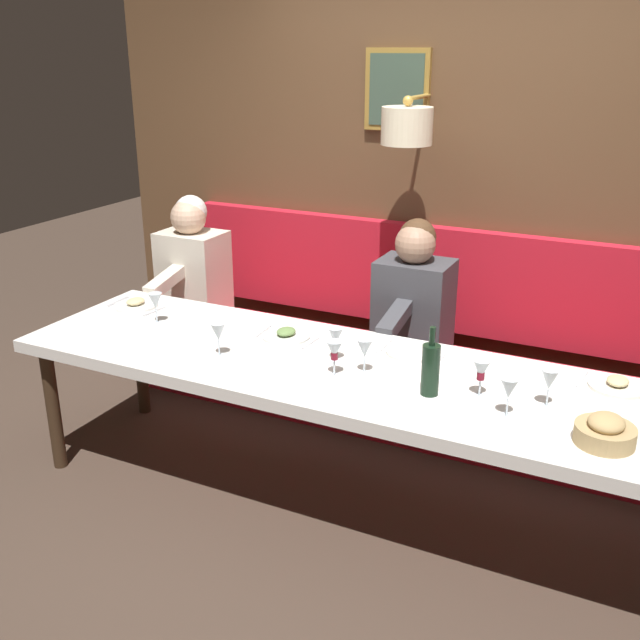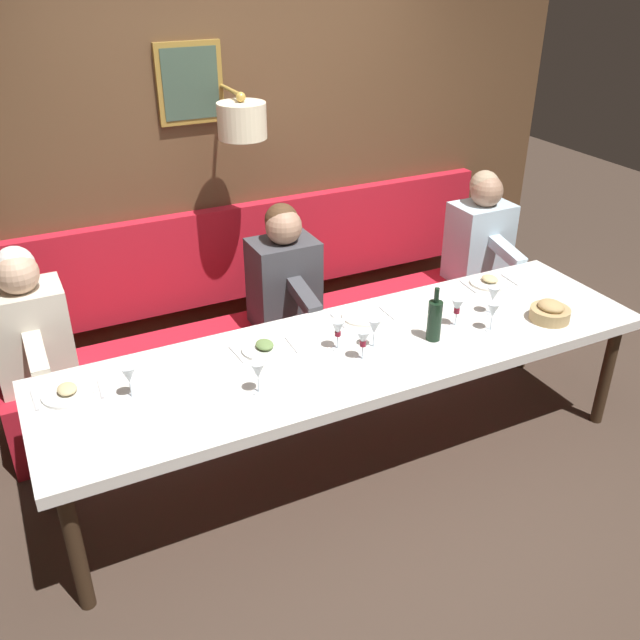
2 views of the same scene
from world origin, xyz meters
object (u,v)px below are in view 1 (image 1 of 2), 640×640
at_px(diner_middle, 192,262).
at_px(wine_glass_0, 155,302).
at_px(wine_glass_1, 481,371).
at_px(dining_table, 349,378).
at_px(bread_bowl, 605,432).
at_px(wine_glass_6, 334,352).
at_px(wine_glass_3, 218,333).
at_px(diner_near, 414,295).
at_px(wine_glass_5, 509,390).
at_px(wine_glass_4, 335,338).
at_px(wine_glass_2, 365,349).
at_px(wine_bottle, 431,369).
at_px(wine_glass_7, 549,381).

distance_m(diner_middle, wine_glass_0, 0.89).
height_order(diner_middle, wine_glass_1, diner_middle).
xyz_separation_m(dining_table, bread_bowl, (-0.22, -1.12, 0.10)).
bearing_deg(wine_glass_6, wine_glass_3, 93.91).
relative_size(diner_near, wine_glass_6, 4.82).
distance_m(dining_table, wine_glass_0, 1.15).
bearing_deg(wine_glass_6, diner_middle, 55.74).
xyz_separation_m(dining_table, wine_glass_5, (-0.17, -0.75, 0.17)).
bearing_deg(diner_near, wine_glass_4, 174.92).
bearing_deg(wine_glass_1, wine_glass_0, 86.47).
distance_m(diner_near, wine_glass_6, 1.00).
bearing_deg(wine_glass_5, diner_near, 35.86).
bearing_deg(diner_near, wine_glass_1, -146.30).
relative_size(diner_near, wine_glass_2, 4.82).
height_order(dining_table, diner_near, diner_near).
height_order(diner_near, wine_glass_1, diner_near).
xyz_separation_m(wine_glass_0, wine_glass_2, (-0.11, -1.23, 0.00)).
xyz_separation_m(wine_glass_4, wine_bottle, (-0.14, -0.50, 0.00)).
height_order(diner_near, wine_bottle, diner_near).
xyz_separation_m(diner_near, wine_glass_3, (-1.04, 0.59, 0.04)).
distance_m(dining_table, wine_glass_1, 0.63).
bearing_deg(wine_glass_3, bread_bowl, -91.90).
xyz_separation_m(diner_near, diner_middle, (0.00, 1.48, 0.00)).
xyz_separation_m(diner_middle, wine_glass_6, (-1.00, -1.47, 0.04)).
bearing_deg(wine_glass_0, dining_table, -93.28).
bearing_deg(dining_table, wine_bottle, -104.83).
height_order(wine_glass_3, wine_glass_5, same).
xyz_separation_m(diner_middle, wine_glass_4, (-0.86, -1.41, 0.04)).
height_order(diner_near, diner_middle, same).
bearing_deg(wine_glass_1, wine_glass_4, 84.30).
distance_m(wine_glass_0, wine_glass_3, 0.59).
height_order(wine_glass_1, wine_bottle, wine_bottle).
relative_size(diner_near, wine_glass_3, 4.82).
distance_m(wine_glass_2, wine_glass_4, 0.19).
bearing_deg(wine_glass_4, wine_glass_3, 110.00).
relative_size(dining_table, wine_glass_4, 19.80).
bearing_deg(wine_glass_6, wine_glass_7, -83.13).
height_order(dining_table, wine_glass_3, wine_glass_3).
bearing_deg(wine_glass_1, bread_bowl, -108.92).
bearing_deg(diner_middle, dining_table, -120.59).
height_order(dining_table, wine_glass_4, wine_glass_4).
xyz_separation_m(wine_glass_0, wine_glass_6, (-0.19, -1.12, -0.00)).
relative_size(wine_glass_1, wine_glass_4, 1.00).
relative_size(wine_glass_1, wine_glass_5, 1.00).
height_order(diner_middle, wine_bottle, diner_middle).
bearing_deg(wine_glass_1, dining_table, 86.01).
relative_size(wine_glass_3, wine_glass_4, 1.00).
bearing_deg(wine_glass_4, wine_glass_5, -103.07).
bearing_deg(wine_glass_5, wine_glass_2, 79.24).
height_order(diner_near, wine_glass_5, diner_near).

